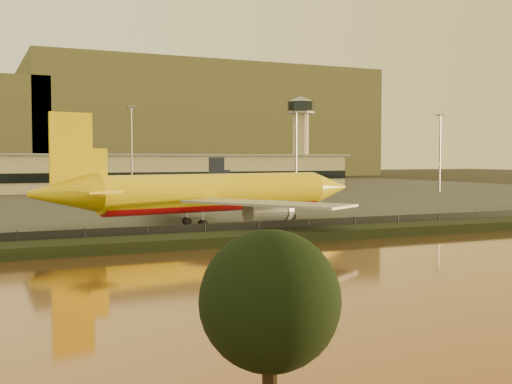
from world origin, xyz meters
TOP-DOWN VIEW (x-y plane):
  - ground at (0.00, 0.00)m, footprint 900.00×900.00m
  - embankment at (0.00, -17.00)m, footprint 320.00×7.00m
  - tarmac at (0.00, 95.00)m, footprint 320.00×220.00m
  - perimeter_fence at (0.00, -13.00)m, footprint 300.00×0.05m
  - terminal_building at (-14.52, 125.55)m, footprint 202.00×25.00m
  - control_tower at (70.00, 131.00)m, footprint 11.20×11.20m
  - apron_light_masts at (15.00, 75.00)m, footprint 152.20×12.20m
  - distant_hills at (-20.74, 340.00)m, footprint 470.00×160.00m
  - dhl_cargo_jet at (-14.68, 4.31)m, footprint 59.02×57.09m
  - white_narrowbody_jet at (23.74, 60.54)m, footprint 39.66×38.45m
  - gse_vehicle_yellow at (7.77, 32.77)m, footprint 4.54×3.28m
  - gse_vehicle_white at (-14.51, 39.91)m, footprint 3.90×2.22m
  - shore_tree at (-39.83, -71.26)m, footprint 6.28×5.83m

SIDE VIEW (x-z plane):
  - ground at x=0.00m, z-range 0.00..0.00m
  - tarmac at x=0.00m, z-range 0.00..0.20m
  - embankment at x=0.00m, z-range 0.00..1.40m
  - gse_vehicle_white at x=-14.51m, z-range 0.20..1.86m
  - gse_vehicle_yellow at x=7.77m, z-range 0.20..2.06m
  - perimeter_fence at x=0.00m, z-range 0.20..2.40m
  - white_narrowbody_jet at x=23.74m, z-range -2.09..9.29m
  - shore_tree at x=-39.83m, z-range 1.08..9.46m
  - dhl_cargo_jet at x=-14.68m, z-range -3.36..14.31m
  - terminal_building at x=-14.52m, z-range -0.05..12.55m
  - apron_light_masts at x=15.00m, z-range 3.00..28.40m
  - control_tower at x=70.00m, z-range 3.91..39.41m
  - distant_hills at x=-20.74m, z-range -3.61..66.39m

